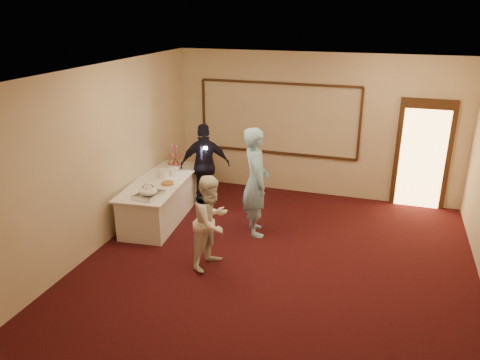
% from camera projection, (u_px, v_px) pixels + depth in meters
% --- Properties ---
extents(floor, '(7.00, 7.00, 0.00)m').
position_uv_depth(floor, '(273.00, 274.00, 7.16)').
color(floor, black).
rests_on(floor, ground).
extents(room_walls, '(6.04, 7.04, 3.02)m').
position_uv_depth(room_walls, '(276.00, 147.00, 6.45)').
color(room_walls, beige).
rests_on(room_walls, floor).
extents(wall_molding, '(3.45, 0.04, 1.55)m').
position_uv_depth(wall_molding, '(278.00, 119.00, 9.92)').
color(wall_molding, '#351F10').
rests_on(wall_molding, room_walls).
extents(doorway, '(1.05, 0.07, 2.20)m').
position_uv_depth(doorway, '(422.00, 155.00, 9.24)').
color(doorway, '#351F10').
rests_on(doorway, floor).
extents(buffet_table, '(1.14, 2.45, 0.77)m').
position_uv_depth(buffet_table, '(162.00, 199.00, 8.95)').
color(buffet_table, white).
rests_on(buffet_table, floor).
extents(pavlova_tray, '(0.42, 0.56, 0.19)m').
position_uv_depth(pavlova_tray, '(148.00, 192.00, 8.00)').
color(pavlova_tray, silver).
rests_on(pavlova_tray, buffet_table).
extents(cupcake_stand, '(0.32, 0.32, 0.47)m').
position_uv_depth(cupcake_stand, '(175.00, 156.00, 9.66)').
color(cupcake_stand, '#C7506B').
rests_on(cupcake_stand, buffet_table).
extents(plate_stack_a, '(0.19, 0.19, 0.16)m').
position_uv_depth(plate_stack_a, '(164.00, 174.00, 8.88)').
color(plate_stack_a, white).
rests_on(plate_stack_a, buffet_table).
extents(plate_stack_b, '(0.19, 0.19, 0.16)m').
position_uv_depth(plate_stack_b, '(174.00, 171.00, 9.03)').
color(plate_stack_b, white).
rests_on(plate_stack_b, buffet_table).
extents(tart, '(0.26, 0.26, 0.05)m').
position_uv_depth(tart, '(167.00, 184.00, 8.56)').
color(tart, white).
rests_on(tart, buffet_table).
extents(man, '(0.74, 0.84, 1.95)m').
position_uv_depth(man, '(256.00, 182.00, 8.13)').
color(man, '#90CCEE').
rests_on(man, floor).
extents(woman, '(0.73, 0.85, 1.49)m').
position_uv_depth(woman, '(211.00, 222.00, 7.15)').
color(woman, white).
rests_on(woman, floor).
extents(guest, '(1.08, 0.77, 1.69)m').
position_uv_depth(guest, '(205.00, 165.00, 9.40)').
color(guest, black).
rests_on(guest, floor).
extents(camera_flash, '(0.08, 0.05, 0.05)m').
position_uv_depth(camera_flash, '(205.00, 148.00, 9.11)').
color(camera_flash, white).
rests_on(camera_flash, guest).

